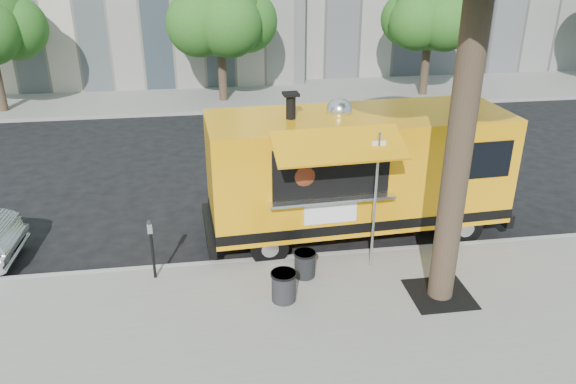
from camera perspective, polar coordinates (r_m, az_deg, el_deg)
name	(u,v)px	position (r m, az deg, el deg)	size (l,w,h in m)	color
ground	(289,242)	(13.37, 0.07, -5.06)	(120.00, 120.00, 0.00)	black
sidewalk	(323,350)	(10.08, 3.55, -15.76)	(60.00, 6.00, 0.15)	gray
curb	(295,259)	(12.54, 0.70, -6.82)	(60.00, 0.14, 0.16)	#999993
far_sidewalk	(245,96)	(25.91, -4.38, 9.71)	(60.00, 5.00, 0.15)	gray
tree_well	(440,294)	(11.65, 15.14, -9.99)	(1.20, 1.20, 0.02)	black
far_tree_b	(219,12)	(24.39, -6.98, 17.69)	(3.60, 3.60, 5.50)	#33261C
far_tree_c	(431,12)	(25.98, 14.29, 17.29)	(3.24, 3.24, 5.21)	#33261C
sign_post	(375,194)	(11.51, 8.88, -0.16)	(0.28, 0.06, 3.00)	silver
parking_meter	(151,242)	(11.67, -13.70, -4.98)	(0.11, 0.11, 1.33)	black
food_truck	(356,170)	(13.10, 6.92, 2.20)	(7.27, 3.60, 3.54)	#FFA50D
trash_bin_left	(284,286)	(10.93, -0.44, -9.48)	(0.51, 0.51, 0.61)	black
trash_bin_right	(305,263)	(11.67, 1.72, -7.25)	(0.47, 0.47, 0.56)	black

